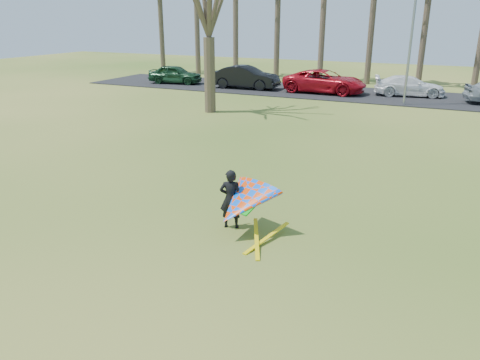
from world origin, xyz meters
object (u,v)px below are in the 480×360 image
at_px(car_0, 175,74).
at_px(car_3, 409,86).
at_px(kite_flyer, 241,203).
at_px(car_1, 246,77).
at_px(car_2, 325,81).
at_px(streetlight, 415,31).

bearing_deg(car_0, car_3, -94.77).
bearing_deg(car_3, car_0, 83.63).
height_order(car_0, kite_flyer, kite_flyer).
distance_m(car_1, car_2, 6.06).
relative_size(streetlight, car_1, 1.56).
bearing_deg(kite_flyer, car_2, 100.32).
distance_m(car_0, car_3, 18.18).
height_order(streetlight, kite_flyer, streetlight).
bearing_deg(streetlight, car_3, 94.37).
xyz_separation_m(streetlight, car_2, (-5.97, 2.52, -3.59)).
distance_m(streetlight, kite_flyer, 21.29).
relative_size(car_1, kite_flyer, 2.15).
bearing_deg(car_3, car_2, 90.18).
height_order(streetlight, car_0, streetlight).
bearing_deg(car_2, car_1, 95.77).
xyz_separation_m(car_2, kite_flyer, (4.27, -23.43, -0.03)).
distance_m(streetlight, car_0, 18.89).
bearing_deg(car_1, kite_flyer, -158.30).
bearing_deg(car_0, streetlight, -106.11).
relative_size(car_1, car_3, 1.10).
bearing_deg(car_0, car_1, -100.35).
bearing_deg(kite_flyer, streetlight, 85.36).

